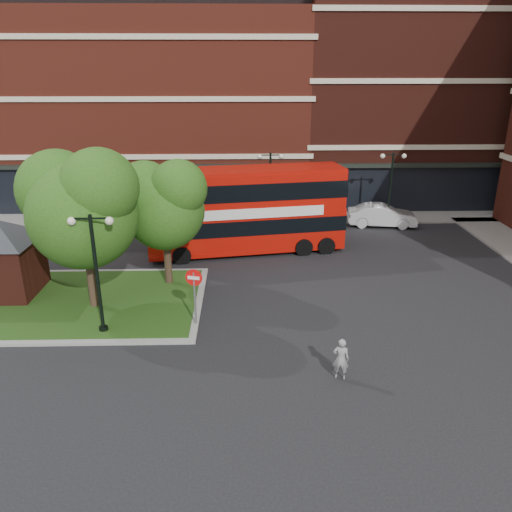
{
  "coord_description": "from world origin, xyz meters",
  "views": [
    {
      "loc": [
        0.22,
        -17.83,
        10.1
      ],
      "look_at": [
        0.78,
        3.62,
        2.0
      ],
      "focal_mm": 35.0,
      "sensor_mm": 36.0,
      "label": 1
    }
  ],
  "objects_px": {
    "car_silver": "(235,213)",
    "car_white": "(382,215)",
    "woman": "(341,359)",
    "bus": "(246,205)"
  },
  "relations": [
    {
      "from": "bus",
      "to": "car_white",
      "type": "relative_size",
      "value": 2.52
    },
    {
      "from": "car_silver",
      "to": "car_white",
      "type": "bearing_deg",
      "value": -96.98
    },
    {
      "from": "bus",
      "to": "car_white",
      "type": "distance_m",
      "value": 10.61
    },
    {
      "from": "bus",
      "to": "car_silver",
      "type": "height_order",
      "value": "bus"
    },
    {
      "from": "bus",
      "to": "woman",
      "type": "bearing_deg",
      "value": -85.96
    },
    {
      "from": "woman",
      "to": "car_silver",
      "type": "relative_size",
      "value": 0.35
    },
    {
      "from": "woman",
      "to": "car_white",
      "type": "xyz_separation_m",
      "value": [
        6.1,
        17.69,
        -0.02
      ]
    },
    {
      "from": "car_silver",
      "to": "woman",
      "type": "bearing_deg",
      "value": -170.25
    },
    {
      "from": "bus",
      "to": "car_white",
      "type": "xyz_separation_m",
      "value": [
        9.25,
        4.77,
        -2.06
      ]
    },
    {
      "from": "bus",
      "to": "car_silver",
      "type": "distance_m",
      "value": 6.04
    }
  ]
}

